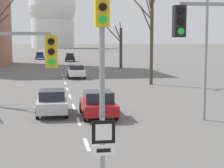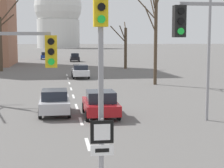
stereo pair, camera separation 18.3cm
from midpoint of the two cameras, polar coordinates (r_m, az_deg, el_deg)
lane_stripe_1 at (r=15.87m, az=-3.34°, el=-9.14°), size 0.16×2.00×0.01m
lane_stripe_2 at (r=20.22m, az=-4.49°, el=-5.67°), size 0.16×2.00×0.01m
lane_stripe_3 at (r=24.63m, az=-5.22°, el=-3.44°), size 0.16×2.00×0.01m
lane_stripe_4 at (r=29.06m, az=-5.72°, el=-1.88°), size 0.16×2.00×0.01m
lane_stripe_5 at (r=33.51m, az=-6.09°, el=-0.74°), size 0.16×2.00×0.01m
lane_stripe_6 at (r=37.98m, az=-6.38°, el=0.13°), size 0.16×2.00×0.01m
lane_stripe_7 at (r=42.45m, az=-6.60°, el=0.82°), size 0.16×2.00×0.01m
lane_stripe_8 at (r=46.93m, az=-6.78°, el=1.38°), size 0.16×2.00×0.01m
traffic_signal_centre_tall at (r=9.60m, az=-1.17°, el=4.49°), size 0.36×0.34×5.73m
traffic_signal_near_right at (r=12.15m, az=16.70°, el=6.34°), size 2.40×0.34×5.68m
traffic_signal_near_left at (r=11.48m, az=-15.56°, el=2.93°), size 2.46×0.34×4.78m
route_sign_post at (r=9.74m, az=-0.98°, el=-9.63°), size 0.60×0.08×2.35m
street_lamp_right at (r=20.53m, az=14.01°, el=10.46°), size 2.22×0.36×9.52m
sedan_near_left at (r=75.77m, az=-5.62°, el=4.05°), size 1.86×3.88×1.71m
sedan_near_right at (r=42.99m, az=-4.73°, el=1.98°), size 1.89×4.46×1.53m
sedan_mid_centre at (r=21.27m, az=-1.51°, el=-2.99°), size 1.90×3.87×1.48m
sedan_far_left at (r=22.10m, az=-8.51°, el=-2.70°), size 1.78×3.85×1.47m
sedan_far_right at (r=85.57m, az=-10.08°, el=4.28°), size 1.90×4.40×1.65m
bare_tree_left_near at (r=54.11m, az=-16.47°, el=6.37°), size 3.48×1.87×9.79m
bare_tree_right_near at (r=57.00m, az=2.08°, el=5.82°), size 2.59×3.51×7.16m
bare_tree_right_far at (r=36.64m, az=6.64°, el=7.88°), size 4.56×4.82×10.40m
capitol_dome at (r=204.56m, az=-8.19°, el=10.30°), size 25.15×25.15×35.52m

